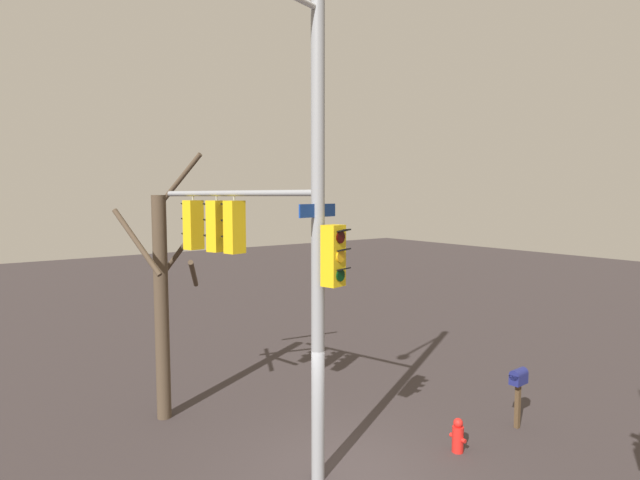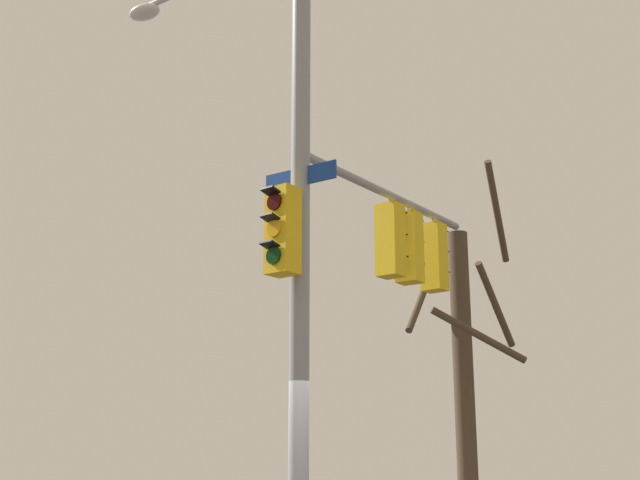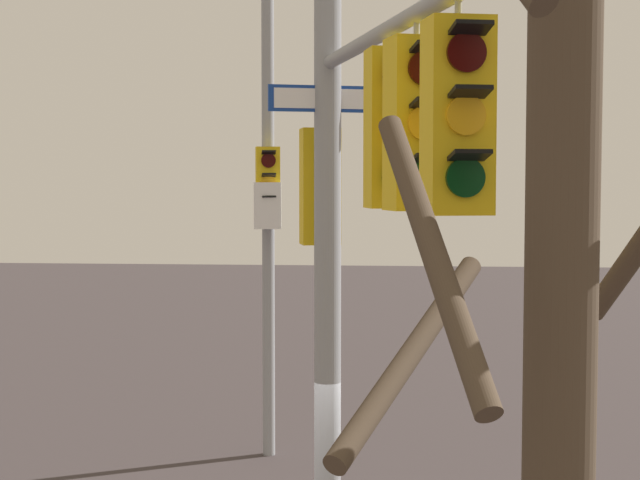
# 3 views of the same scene
# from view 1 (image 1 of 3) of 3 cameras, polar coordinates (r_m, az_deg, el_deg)

# --- Properties ---
(ground_plane) EXTENTS (80.00, 80.00, 0.00)m
(ground_plane) POSITION_cam_1_polar(r_m,az_deg,el_deg) (10.66, 2.79, -25.21)
(ground_plane) COLOR #383030
(main_signal_pole_assembly) EXTENTS (5.33, 3.93, 9.04)m
(main_signal_pole_assembly) POSITION_cam_1_polar(r_m,az_deg,el_deg) (9.59, -5.35, 2.02)
(main_signal_pole_assembly) COLOR gray
(main_signal_pole_assembly) RESTS_ON ground
(fire_hydrant) EXTENTS (0.38, 0.24, 0.73)m
(fire_hydrant) POSITION_cam_1_polar(r_m,az_deg,el_deg) (11.65, 15.42, -20.71)
(fire_hydrant) COLOR red
(fire_hydrant) RESTS_ON ground
(mailbox) EXTENTS (0.26, 0.45, 1.41)m
(mailbox) POSITION_cam_1_polar(r_m,az_deg,el_deg) (12.83, 21.66, -14.73)
(mailbox) COLOR #4C3823
(mailbox) RESTS_ON ground
(bare_tree_behind_pole) EXTENTS (2.10, 2.06, 6.42)m
(bare_tree_behind_pole) POSITION_cam_1_polar(r_m,az_deg,el_deg) (12.60, -17.44, -6.30)
(bare_tree_behind_pole) COLOR #4B3B2C
(bare_tree_behind_pole) RESTS_ON ground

